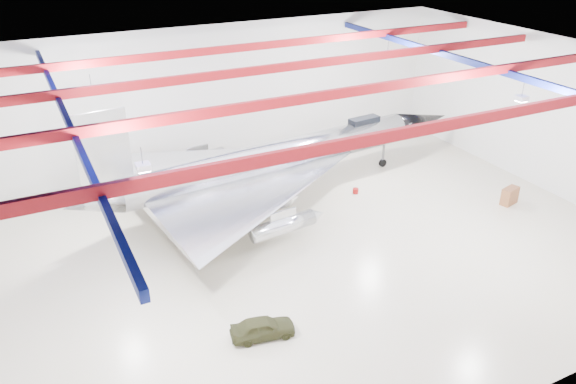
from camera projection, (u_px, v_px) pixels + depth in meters
floor at (299, 246)px, 34.69m from camera, size 40.00×40.00×0.00m
wall_back at (212, 96)px, 44.25m from camera, size 40.00×0.00×40.00m
wall_right at (547, 114)px, 40.22m from camera, size 0.00×30.00×30.00m
ceiling at (301, 69)px, 29.79m from camera, size 40.00×40.00×0.00m
ceiling_structure at (301, 82)px, 30.09m from camera, size 39.50×29.50×1.08m
jet_aircraft at (276, 161)px, 39.42m from camera, size 31.30×19.65×8.54m
jeep at (263, 328)px, 27.02m from camera, size 3.31×1.83×1.07m
desk at (510, 196)px, 39.44m from camera, size 1.47×0.98×1.23m
crate_ply at (191, 237)px, 35.29m from camera, size 0.62×0.54×0.37m
toolbox_red at (251, 198)px, 40.17m from camera, size 0.49×0.44×0.28m
engine_drum at (299, 217)px, 37.52m from camera, size 0.47×0.47×0.42m
parts_bin at (268, 191)px, 41.04m from camera, size 0.63×0.51×0.44m
crate_small at (169, 222)px, 37.04m from camera, size 0.41×0.37×0.24m
tool_chest at (356, 191)px, 41.11m from camera, size 0.55×0.55×0.38m
oil_barrel at (231, 230)px, 35.95m from camera, size 0.69×0.62×0.40m
spares_box at (294, 174)px, 43.76m from camera, size 0.39×0.39×0.33m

